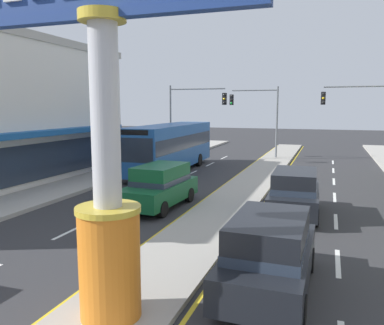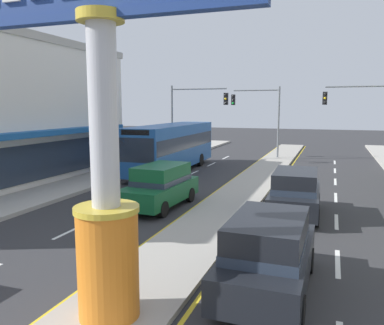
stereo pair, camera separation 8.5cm
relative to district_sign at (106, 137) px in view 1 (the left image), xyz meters
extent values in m
cube|color=#A39E93|center=(0.00, 13.71, -3.83)|extent=(2.53, 52.00, 0.14)
cube|color=#ADA89E|center=(-9.34, 11.71, -3.81)|extent=(2.94, 60.00, 0.18)
cube|color=silver|center=(-4.57, 4.91, -3.90)|extent=(0.14, 2.20, 0.01)
cube|color=silver|center=(-4.57, 9.31, -3.90)|extent=(0.14, 2.20, 0.01)
cube|color=silver|center=(-4.57, 13.71, -3.90)|extent=(0.14, 2.20, 0.01)
cube|color=silver|center=(-4.57, 18.11, -3.90)|extent=(0.14, 2.20, 0.01)
cube|color=silver|center=(-4.57, 22.51, -3.90)|extent=(0.14, 2.20, 0.01)
cube|color=silver|center=(-4.57, 26.91, -3.90)|extent=(0.14, 2.20, 0.01)
cube|color=silver|center=(4.57, 4.91, -3.90)|extent=(0.14, 2.20, 0.01)
cube|color=silver|center=(4.57, 9.31, -3.90)|extent=(0.14, 2.20, 0.01)
cube|color=silver|center=(4.57, 13.71, -3.90)|extent=(0.14, 2.20, 0.01)
cube|color=silver|center=(4.57, 18.11, -3.90)|extent=(0.14, 2.20, 0.01)
cube|color=silver|center=(4.57, 22.51, -3.90)|extent=(0.14, 2.20, 0.01)
cube|color=silver|center=(4.57, 26.91, -3.90)|extent=(0.14, 2.20, 0.01)
cube|color=yellow|center=(-1.45, 13.71, -3.90)|extent=(0.12, 52.00, 0.01)
cube|color=yellow|center=(1.45, 13.71, -3.90)|extent=(0.12, 52.00, 0.01)
cylinder|color=orange|center=(0.00, 0.00, -2.65)|extent=(1.26, 1.26, 2.23)
cylinder|color=gold|center=(0.00, 0.00, -1.47)|extent=(1.33, 1.33, 0.12)
cylinder|color=#B7B7BC|center=(0.00, 0.00, 0.42)|extent=(0.57, 0.57, 3.90)
cylinder|color=gold|center=(0.00, 0.00, 2.27)|extent=(0.92, 0.92, 0.20)
cube|color=navy|center=(0.00, 0.00, 2.29)|extent=(6.35, 0.29, 0.16)
cube|color=#195193|center=(-10.43, 9.96, -0.83)|extent=(0.90, 16.67, 0.30)
cube|color=#283342|center=(-10.84, 9.96, -2.40)|extent=(0.08, 16.08, 2.00)
cylinder|color=slate|center=(-8.27, 23.39, -0.80)|extent=(0.16, 0.16, 6.20)
cylinder|color=slate|center=(-5.96, 23.39, 2.00)|extent=(4.62, 0.12, 0.12)
cube|color=black|center=(-3.65, 23.23, 1.19)|extent=(0.32, 0.24, 0.92)
sphere|color=black|center=(-3.65, 23.09, 1.49)|extent=(0.17, 0.17, 0.17)
sphere|color=yellow|center=(-3.65, 23.09, 1.19)|extent=(0.17, 0.17, 0.17)
sphere|color=black|center=(-3.65, 23.09, 0.89)|extent=(0.17, 0.17, 0.17)
cylinder|color=slate|center=(5.96, 23.50, 2.00)|extent=(4.62, 0.12, 0.12)
cube|color=black|center=(3.65, 23.34, 1.19)|extent=(0.32, 0.24, 0.92)
sphere|color=black|center=(3.65, 23.20, 1.49)|extent=(0.17, 0.17, 0.17)
sphere|color=yellow|center=(3.65, 23.20, 1.19)|extent=(0.17, 0.17, 0.17)
sphere|color=black|center=(3.65, 23.20, 0.89)|extent=(0.17, 0.17, 0.17)
cylinder|color=slate|center=(-0.12, 27.55, -0.80)|extent=(0.16, 0.16, 6.20)
cylinder|color=slate|center=(-2.10, 27.55, 2.00)|extent=(3.96, 0.12, 0.12)
cube|color=black|center=(-4.08, 27.39, 1.19)|extent=(0.32, 0.24, 0.92)
sphere|color=black|center=(-4.08, 27.25, 1.49)|extent=(0.17, 0.17, 0.17)
sphere|color=black|center=(-4.08, 27.25, 1.19)|extent=(0.17, 0.17, 0.17)
sphere|color=#19D83F|center=(-4.08, 27.25, 0.89)|extent=(0.17, 0.17, 0.17)
cube|color=#14562D|center=(-2.92, 9.04, -3.20)|extent=(2.14, 4.69, 0.80)
cube|color=#14562D|center=(-2.91, 9.22, -2.40)|extent=(1.82, 2.93, 0.80)
cube|color=#283342|center=(-2.91, 9.22, -2.68)|extent=(1.86, 2.97, 0.24)
cylinder|color=black|center=(-2.12, 7.57, -3.56)|extent=(0.25, 0.69, 0.68)
cylinder|color=black|center=(-3.86, 7.66, -3.56)|extent=(0.25, 0.69, 0.68)
cylinder|color=black|center=(-1.97, 10.42, -3.56)|extent=(0.25, 0.69, 0.68)
cylinder|color=black|center=(-3.72, 10.51, -3.56)|extent=(0.25, 0.69, 0.68)
cube|color=#1E5199|center=(-6.22, 18.42, -2.09)|extent=(2.69, 11.24, 2.90)
cube|color=#283342|center=(-6.22, 18.42, -1.79)|extent=(2.71, 11.02, 0.90)
cube|color=#283342|center=(-6.12, 12.86, -1.84)|extent=(2.30, 0.12, 1.40)
cube|color=black|center=(-6.12, 12.86, -0.84)|extent=(1.75, 0.11, 0.30)
cylinder|color=black|center=(-5.01, 14.97, -3.42)|extent=(0.30, 0.96, 0.96)
cylinder|color=black|center=(-7.31, 14.93, -3.42)|extent=(0.30, 0.96, 0.96)
cylinder|color=black|center=(-5.12, 21.35, -3.42)|extent=(0.30, 0.96, 0.96)
cylinder|color=black|center=(-7.42, 21.31, -3.42)|extent=(0.30, 0.96, 0.96)
cube|color=black|center=(2.92, 2.57, -3.20)|extent=(1.96, 4.63, 0.80)
cube|color=black|center=(2.91, 2.39, -2.40)|extent=(1.71, 2.87, 0.80)
cube|color=#283342|center=(2.91, 2.39, -2.68)|extent=(1.75, 2.90, 0.24)
cylinder|color=black|center=(2.06, 4.01, -3.56)|extent=(0.23, 0.68, 0.68)
cylinder|color=black|center=(3.81, 3.98, -3.56)|extent=(0.23, 0.68, 0.68)
cylinder|color=black|center=(2.02, 1.16, -3.56)|extent=(0.23, 0.68, 0.68)
cylinder|color=black|center=(3.77, 1.13, -3.56)|extent=(0.23, 0.68, 0.68)
cube|color=black|center=(2.92, 9.76, -3.20)|extent=(2.03, 4.65, 0.80)
cube|color=black|center=(2.92, 9.57, -2.40)|extent=(1.75, 2.90, 0.80)
cube|color=#283342|center=(2.92, 9.57, -2.68)|extent=(1.79, 2.93, 0.24)
cylinder|color=black|center=(2.00, 11.16, -3.56)|extent=(0.24, 0.69, 0.68)
cylinder|color=black|center=(3.75, 11.21, -3.56)|extent=(0.24, 0.69, 0.68)
cylinder|color=black|center=(2.08, 8.31, -3.56)|extent=(0.24, 0.69, 0.68)
cylinder|color=black|center=(3.83, 8.36, -3.56)|extent=(0.24, 0.69, 0.68)
camera|label=1|loc=(4.14, -6.71, 0.58)|focal=36.67mm
camera|label=2|loc=(4.23, -6.68, 0.58)|focal=36.67mm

